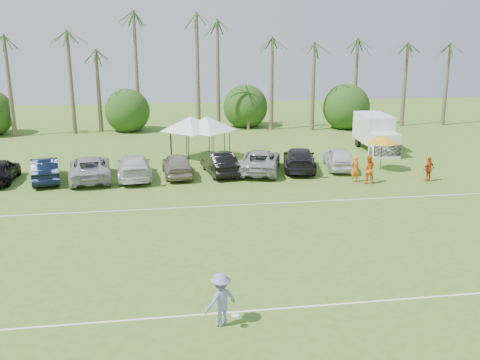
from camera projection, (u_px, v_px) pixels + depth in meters
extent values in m
plane|color=#476E21|center=(258.00, 342.00, 17.20)|extent=(120.00, 120.00, 0.00)
cube|color=white|center=(248.00, 311.00, 19.11)|extent=(80.00, 0.10, 0.01)
cube|color=white|center=(214.00, 206.00, 30.53)|extent=(80.00, 0.10, 0.01)
cone|color=brown|center=(5.00, 88.00, 49.73)|extent=(0.44, 0.44, 9.00)
cone|color=brown|center=(60.00, 82.00, 50.31)|extent=(0.44, 0.44, 10.00)
cone|color=brown|center=(103.00, 76.00, 50.75)|extent=(0.44, 0.44, 11.00)
cone|color=brown|center=(147.00, 91.00, 51.73)|extent=(0.44, 0.44, 8.00)
cone|color=brown|center=(188.00, 86.00, 52.17)|extent=(0.44, 0.44, 9.00)
cone|color=brown|center=(228.00, 80.00, 52.61)|extent=(0.44, 0.44, 10.00)
cone|color=brown|center=(268.00, 74.00, 53.05)|extent=(0.44, 0.44, 11.00)
cone|color=brown|center=(316.00, 89.00, 54.18)|extent=(0.44, 0.44, 8.00)
cone|color=brown|center=(364.00, 83.00, 54.76)|extent=(0.44, 0.44, 9.00)
cone|color=brown|center=(410.00, 78.00, 55.35)|extent=(0.44, 0.44, 10.00)
cone|color=brown|center=(447.00, 72.00, 55.79)|extent=(0.44, 0.44, 11.00)
cylinder|color=brown|center=(128.00, 124.00, 53.29)|extent=(0.30, 0.30, 1.40)
sphere|color=#1D4112|center=(127.00, 113.00, 52.99)|extent=(4.00, 4.00, 4.00)
cylinder|color=brown|center=(247.00, 121.00, 55.01)|extent=(0.30, 0.30, 1.40)
sphere|color=#1D4112|center=(247.00, 110.00, 54.72)|extent=(4.00, 4.00, 4.00)
cylinder|color=brown|center=(340.00, 119.00, 56.45)|extent=(0.30, 0.30, 1.40)
sphere|color=#1D4112|center=(340.00, 108.00, 56.15)|extent=(4.00, 4.00, 4.00)
imported|color=orange|center=(355.00, 169.00, 35.23)|extent=(0.72, 0.55, 1.77)
imported|color=orange|center=(368.00, 169.00, 34.92)|extent=(1.02, 0.86, 1.89)
imported|color=#CD4D16|center=(429.00, 169.00, 35.42)|extent=(1.06, 0.76, 1.66)
cube|color=white|center=(373.00, 128.00, 44.71)|extent=(2.48, 4.27, 2.25)
cube|color=white|center=(385.00, 145.00, 42.19)|extent=(2.16, 1.74, 1.89)
cube|color=black|center=(388.00, 150.00, 41.61)|extent=(2.09, 0.39, 0.90)
cube|color=#E5590C|center=(386.00, 132.00, 44.92)|extent=(0.10, 1.44, 0.81)
cylinder|color=black|center=(372.00, 152.00, 42.43)|extent=(0.32, 0.83, 0.81)
cylinder|color=black|center=(394.00, 151.00, 42.59)|extent=(0.32, 0.83, 0.81)
cylinder|color=black|center=(358.00, 142.00, 46.06)|extent=(0.32, 0.83, 0.81)
cylinder|color=black|center=(378.00, 142.00, 46.22)|extent=(0.32, 0.83, 0.81)
cylinder|color=black|center=(172.00, 150.00, 39.93)|extent=(0.06, 0.06, 2.22)
cylinder|color=black|center=(213.00, 148.00, 40.38)|extent=(0.06, 0.06, 2.22)
cylinder|color=black|center=(170.00, 141.00, 42.91)|extent=(0.06, 0.06, 2.22)
cylinder|color=black|center=(209.00, 140.00, 43.36)|extent=(0.06, 0.06, 2.22)
pyramid|color=white|center=(190.00, 116.00, 41.05)|extent=(4.79, 4.79, 1.11)
cylinder|color=black|center=(189.00, 149.00, 40.08)|extent=(0.06, 0.06, 2.20)
cylinder|color=black|center=(230.00, 148.00, 40.52)|extent=(0.06, 0.06, 2.20)
cylinder|color=black|center=(186.00, 141.00, 43.03)|extent=(0.06, 0.06, 2.20)
cylinder|color=black|center=(225.00, 140.00, 43.47)|extent=(0.06, 0.06, 2.20)
pyramid|color=white|center=(207.00, 116.00, 41.18)|extent=(4.75, 4.75, 1.10)
cylinder|color=black|center=(381.00, 155.00, 38.09)|extent=(0.05, 0.05, 2.26)
cone|color=orange|center=(382.00, 139.00, 37.79)|extent=(2.26, 2.26, 0.51)
imported|color=#8285B9|center=(221.00, 299.00, 17.99)|extent=(1.41, 1.20, 1.89)
cylinder|color=white|center=(235.00, 316.00, 17.91)|extent=(0.27, 0.27, 0.03)
imported|color=black|center=(45.00, 169.00, 35.44)|extent=(2.65, 5.08, 1.59)
imported|color=#A2A3A7|center=(90.00, 168.00, 35.84)|extent=(3.28, 5.99, 1.59)
imported|color=silver|center=(134.00, 167.00, 36.22)|extent=(2.61, 5.63, 1.59)
imported|color=gray|center=(177.00, 165.00, 36.75)|extent=(2.17, 4.78, 1.59)
imported|color=black|center=(219.00, 163.00, 37.27)|extent=(2.39, 5.03, 1.59)
imported|color=#A6A6A8|center=(260.00, 161.00, 37.77)|extent=(4.06, 6.22, 1.59)
imported|color=black|center=(299.00, 159.00, 38.37)|extent=(3.33, 5.83, 1.59)
imported|color=silver|center=(339.00, 158.00, 38.66)|extent=(2.60, 4.91, 1.59)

